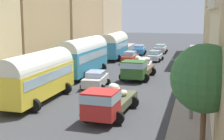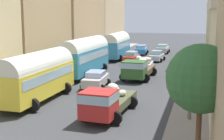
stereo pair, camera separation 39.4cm
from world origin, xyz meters
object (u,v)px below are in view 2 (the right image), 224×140
object	(u,v)px
car_3	(96,79)
pedestrian_0	(194,86)
parked_bus_0	(37,75)
car_5	(141,50)
parked_bus_2	(116,45)
car_2	(163,49)
car_4	(131,57)
cargo_truck_1	(138,68)
car_0	(144,65)
cargo_truck_0	(106,101)
pedestrian_1	(190,106)
parked_bus_1	(84,55)
car_1	(157,56)

from	to	relation	value
car_3	pedestrian_0	size ratio (longest dim) A/B	2.32
parked_bus_0	car_5	bearing A→B (deg)	85.33
parked_bus_0	parked_bus_2	distance (m)	25.17
parked_bus_2	car_2	bearing A→B (deg)	57.04
car_4	car_5	size ratio (longest dim) A/B	0.92
cargo_truck_1	car_0	world-z (taller)	cargo_truck_1
cargo_truck_0	pedestrian_1	xyz separation A→B (m)	(5.40, 0.74, -0.12)
cargo_truck_1	car_4	distance (m)	11.49
parked_bus_1	car_1	distance (m)	14.64
parked_bus_1	cargo_truck_0	world-z (taller)	parked_bus_1
car_0	car_2	world-z (taller)	car_0
parked_bus_2	pedestrian_0	world-z (taller)	parked_bus_2
parked_bus_2	parked_bus_0	bearing A→B (deg)	-89.89
parked_bus_1	car_3	world-z (taller)	parked_bus_1
cargo_truck_0	car_5	bearing A→B (deg)	96.41
parked_bus_0	parked_bus_1	bearing A→B (deg)	90.52
car_0	car_3	size ratio (longest dim) A/B	0.91
car_1	pedestrian_0	distance (m)	21.38
parked_bus_2	pedestrian_1	size ratio (longest dim) A/B	4.77
cargo_truck_1	car_4	xyz separation A→B (m)	(-3.00, 11.09, -0.37)
car_0	car_1	bearing A→B (deg)	88.06
car_3	car_5	size ratio (longest dim) A/B	0.96
car_1	car_3	world-z (taller)	car_1
parked_bus_2	car_4	world-z (taller)	parked_bus_2
pedestrian_0	pedestrian_1	size ratio (longest dim) A/B	1.02
parked_bus_1	cargo_truck_1	xyz separation A→B (m)	(6.12, -0.62, -1.14)
car_0	pedestrian_1	size ratio (longest dim) A/B	2.16
car_1	cargo_truck_1	bearing A→B (deg)	-90.69
parked_bus_2	cargo_truck_1	world-z (taller)	parked_bus_2
parked_bus_0	pedestrian_1	xyz separation A→B (m)	(11.84, -1.89, -1.13)
car_4	parked_bus_0	bearing A→B (deg)	-97.90
car_4	car_5	xyz separation A→B (m)	(-0.43, 9.94, -0.01)
car_3	car_4	xyz separation A→B (m)	(0.08, 15.84, 0.03)
parked_bus_2	parked_bus_1	bearing A→B (deg)	-90.22
car_0	car_2	xyz separation A→B (m)	(-0.01, 18.72, -0.01)
cargo_truck_1	car_0	size ratio (longest dim) A/B	1.75
car_3	pedestrian_1	xyz separation A→B (m)	(8.90, -7.79, 0.24)
car_1	pedestrian_0	world-z (taller)	pedestrian_0
car_2	car_5	xyz separation A→B (m)	(-3.29, -2.62, 0.02)
cargo_truck_1	car_4	size ratio (longest dim) A/B	1.65
car_4	cargo_truck_0	bearing A→B (deg)	-82.01
car_0	car_4	world-z (taller)	car_4
parked_bus_2	pedestrian_0	distance (m)	24.52
parked_bus_0	car_4	world-z (taller)	parked_bus_0
car_3	pedestrian_1	distance (m)	11.83
parked_bus_0	car_0	xyz separation A→B (m)	(5.88, 15.59, -1.36)
car_2	pedestrian_0	distance (m)	31.08
car_1	car_2	xyz separation A→B (m)	(-0.31, 9.89, 0.01)
cargo_truck_1	car_5	size ratio (longest dim) A/B	1.53
pedestrian_0	parked_bus_2	bearing A→B (deg)	119.44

